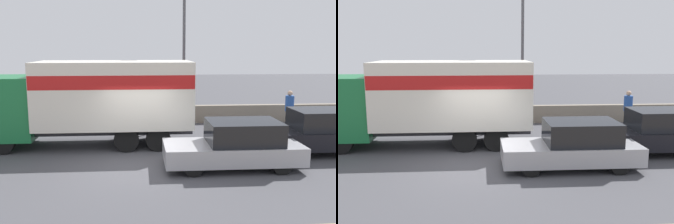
% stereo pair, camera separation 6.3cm
% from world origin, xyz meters
% --- Properties ---
extents(ground_plane, '(80.00, 80.00, 0.00)m').
position_xyz_m(ground_plane, '(0.00, 0.00, 0.00)').
color(ground_plane, '#47474C').
extents(stone_wall_backdrop, '(60.00, 0.35, 0.89)m').
position_xyz_m(stone_wall_backdrop, '(0.00, 6.93, 0.44)').
color(stone_wall_backdrop, gray).
rests_on(stone_wall_backdrop, ground_plane).
extents(street_lamp, '(0.56, 0.28, 7.41)m').
position_xyz_m(street_lamp, '(2.16, 6.13, 4.26)').
color(street_lamp, '#4C4C51').
rests_on(street_lamp, ground_plane).
extents(box_truck, '(8.06, 2.57, 3.28)m').
position_xyz_m(box_truck, '(-1.71, 2.77, 1.94)').
color(box_truck, '#196B38').
rests_on(box_truck, ground_plane).
extents(car_hatchback, '(4.37, 1.79, 1.52)m').
position_xyz_m(car_hatchback, '(3.10, -0.32, 0.73)').
color(car_hatchback, '#9E9EA3').
rests_on(car_hatchback, ground_plane).
extents(car_sedan_second, '(3.86, 1.75, 1.61)m').
position_xyz_m(car_sedan_second, '(6.34, 1.04, 0.79)').
color(car_sedan_second, black).
rests_on(car_sedan_second, ground_plane).
extents(pedestrian, '(0.40, 0.40, 1.82)m').
position_xyz_m(pedestrian, '(7.01, 5.06, 0.95)').
color(pedestrian, '#473828').
rests_on(pedestrian, ground_plane).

